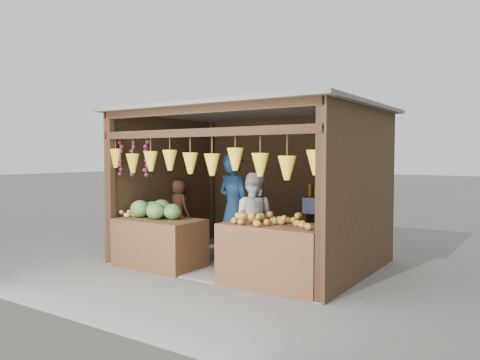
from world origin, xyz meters
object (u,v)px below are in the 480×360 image
(counter_left, at_px, (160,243))
(woman_standing, at_px, (252,219))
(counter_right, at_px, (276,255))
(man_standing, at_px, (234,208))
(vendor_seated, at_px, (178,206))

(counter_left, xyz_separation_m, woman_standing, (1.26, 0.92, 0.39))
(counter_right, xyz_separation_m, man_standing, (-1.29, 0.83, 0.51))
(vendor_seated, bearing_deg, woman_standing, -178.26)
(woman_standing, bearing_deg, man_standing, -9.86)
(man_standing, relative_size, woman_standing, 1.21)
(counter_left, bearing_deg, man_standing, 43.95)
(woman_standing, bearing_deg, counter_left, 19.58)
(counter_right, bearing_deg, man_standing, 147.29)
(man_standing, height_order, woman_standing, man_standing)
(woman_standing, distance_m, vendor_seated, 2.02)
(counter_left, relative_size, woman_standing, 0.92)
(counter_left, distance_m, vendor_seated, 1.56)
(counter_left, height_order, woman_standing, woman_standing)
(counter_right, relative_size, vendor_seated, 1.46)
(man_standing, bearing_deg, woman_standing, -160.24)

